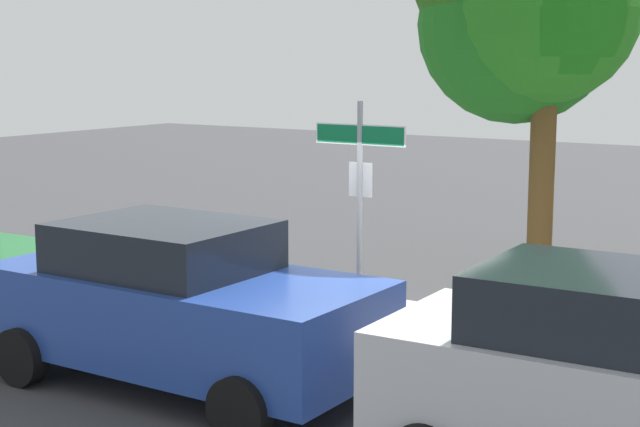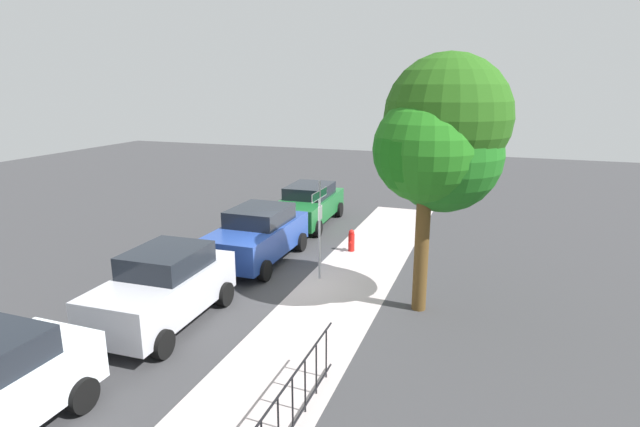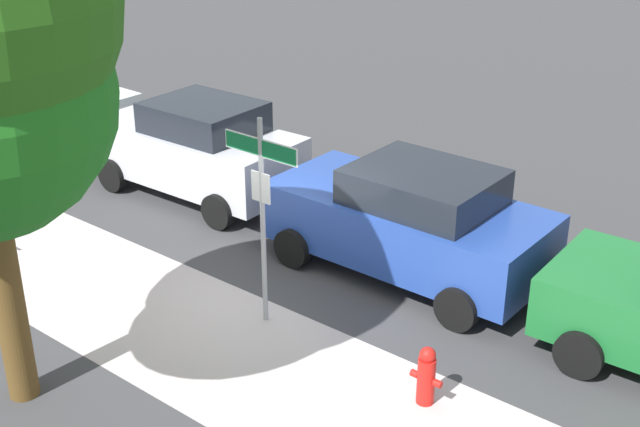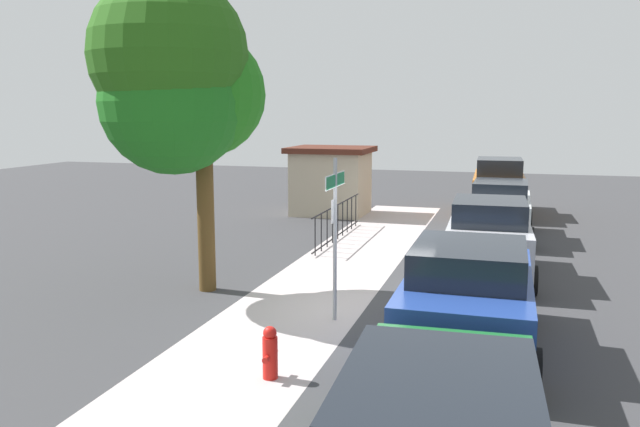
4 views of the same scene
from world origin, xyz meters
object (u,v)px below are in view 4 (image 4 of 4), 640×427
object	(u,v)px
car_silver	(489,238)
utility_shed	(331,180)
car_white	(500,209)
car_blue	(469,295)
shade_tree	(183,83)
fire_hydrant	(270,353)
car_orange	(499,186)
street_sign	(335,213)

from	to	relation	value
car_silver	utility_shed	bearing A→B (deg)	35.57
car_white	car_blue	bearing A→B (deg)	178.81
shade_tree	car_blue	xyz separation A→B (m)	(-1.56, -5.81, -3.47)
car_white	fire_hydrant	size ratio (longest dim) A/B	5.46
car_orange	car_silver	bearing A→B (deg)	178.26
car_silver	utility_shed	size ratio (longest dim) A/B	1.39
utility_shed	fire_hydrant	world-z (taller)	utility_shed
car_blue	car_orange	bearing A→B (deg)	-0.87
shade_tree	car_white	bearing A→B (deg)	-37.26
car_orange	fire_hydrant	distance (m)	16.65
street_sign	fire_hydrant	size ratio (longest dim) A/B	3.84
car_silver	utility_shed	distance (m)	9.90
car_orange	car_white	bearing A→B (deg)	-179.97
shade_tree	street_sign	bearing A→B (deg)	-102.81
car_white	car_silver	bearing A→B (deg)	178.72
car_orange	utility_shed	distance (m)	6.25
street_sign	shade_tree	size ratio (longest dim) A/B	0.46
car_orange	fire_hydrant	bearing A→B (deg)	168.69
street_sign	fire_hydrant	world-z (taller)	street_sign
street_sign	car_white	world-z (taller)	street_sign
street_sign	car_orange	bearing A→B (deg)	-10.85
street_sign	shade_tree	bearing A→B (deg)	77.19
car_white	car_orange	distance (m)	4.80
car_blue	car_silver	world-z (taller)	car_silver
utility_shed	fire_hydrant	xyz separation A→B (m)	(-14.68, -3.20, -0.90)
shade_tree	car_blue	size ratio (longest dim) A/B	1.48
car_blue	fire_hydrant	distance (m)	3.35
car_orange	fire_hydrant	size ratio (longest dim) A/B	5.97
car_blue	fire_hydrant	bearing A→B (deg)	126.91
car_white	utility_shed	world-z (taller)	utility_shed
shade_tree	car_orange	bearing A→B (deg)	-24.98
car_silver	car_white	bearing A→B (deg)	-3.54
car_blue	car_orange	distance (m)	14.40
fire_hydrant	car_blue	bearing A→B (deg)	-52.89
fire_hydrant	street_sign	bearing A→B (deg)	-4.07
car_blue	car_orange	size ratio (longest dim) A/B	0.94
shade_tree	car_blue	distance (m)	6.94
car_white	fire_hydrant	distance (m)	11.98
street_sign	car_orange	world-z (taller)	street_sign
street_sign	car_blue	world-z (taller)	street_sign
car_blue	car_silver	bearing A→B (deg)	-1.93
car_white	utility_shed	size ratio (longest dim) A/B	1.44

